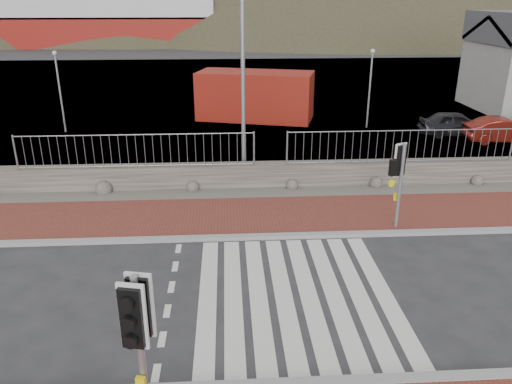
{
  "coord_description": "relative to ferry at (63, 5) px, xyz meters",
  "views": [
    {
      "loc": [
        -1.56,
        -10.11,
        6.65
      ],
      "look_at": [
        -0.78,
        3.0,
        1.47
      ],
      "focal_mm": 35.0,
      "sensor_mm": 36.0,
      "label": 1
    }
  ],
  "objects": [
    {
      "name": "zebra_crossing",
      "position": [
        24.65,
        -67.9,
        -5.36
      ],
      "size": [
        4.62,
        5.6,
        0.01
      ],
      "color": "silver",
      "rests_on": "ground"
    },
    {
      "name": "railing",
      "position": [
        24.65,
        -60.75,
        -3.54
      ],
      "size": [
        18.07,
        0.07,
        1.22
      ],
      "color": "gray",
      "rests_on": "stone_wall"
    },
    {
      "name": "sidewalk_far",
      "position": [
        24.65,
        -63.4,
        -5.32
      ],
      "size": [
        40.0,
        3.0,
        0.08
      ],
      "primitive_type": "cube",
      "color": "brown",
      "rests_on": "ground"
    },
    {
      "name": "shipping_container",
      "position": [
        24.75,
        -49.6,
        -4.02
      ],
      "size": [
        6.9,
        4.3,
        2.67
      ],
      "primitive_type": "cube",
      "rotation": [
        0.0,
        0.0,
        -0.27
      ],
      "color": "maroon",
      "rests_on": "ground"
    },
    {
      "name": "car_a",
      "position": [
        34.67,
        -53.92,
        -4.75
      ],
      "size": [
        3.73,
        1.81,
        1.23
      ],
      "primitive_type": "imported",
      "rotation": [
        0.0,
        0.0,
        1.47
      ],
      "color": "black",
      "rests_on": "ground"
    },
    {
      "name": "traffic_signal_near",
      "position": [
        21.71,
        -71.74,
        -3.26
      ],
      "size": [
        0.46,
        0.34,
        2.91
      ],
      "rotation": [
        0.0,
        0.0,
        -0.22
      ],
      "color": "gray",
      "rests_on": "ground"
    },
    {
      "name": "ground",
      "position": [
        24.65,
        -67.9,
        -5.36
      ],
      "size": [
        220.0,
        220.0,
        0.0
      ],
      "primitive_type": "plane",
      "color": "#28282B",
      "rests_on": "ground"
    },
    {
      "name": "kerb_far",
      "position": [
        24.65,
        -64.9,
        -5.31
      ],
      "size": [
        40.0,
        0.25,
        0.12
      ],
      "primitive_type": "cube",
      "color": "gray",
      "rests_on": "ground"
    },
    {
      "name": "streetlight",
      "position": [
        23.86,
        -59.8,
        -0.28
      ],
      "size": [
        1.91,
        0.25,
        9.03
      ],
      "rotation": [
        0.0,
        0.0,
        -0.01
      ],
      "color": "gray",
      "rests_on": "ground"
    },
    {
      "name": "traffic_signal_far",
      "position": [
        28.14,
        -64.51,
        -3.4
      ],
      "size": [
        0.66,
        0.43,
        2.71
      ],
      "rotation": [
        0.0,
        0.0,
        3.55
      ],
      "color": "gray",
      "rests_on": "ground"
    },
    {
      "name": "water",
      "position": [
        24.65,
        -5.0,
        -5.36
      ],
      "size": [
        220.0,
        50.0,
        0.05
      ],
      "primitive_type": "cube",
      "color": "#3F4C54",
      "rests_on": "ground"
    },
    {
      "name": "car_b",
      "position": [
        36.46,
        -55.28,
        -4.77
      ],
      "size": [
        3.69,
        1.51,
        1.19
      ],
      "primitive_type": "imported",
      "rotation": [
        0.0,
        0.0,
        1.5
      ],
      "color": "#5E140D",
      "rests_on": "ground"
    },
    {
      "name": "kerb_near",
      "position": [
        24.65,
        -70.9,
        -5.31
      ],
      "size": [
        40.0,
        0.25,
        0.12
      ],
      "primitive_type": "cube",
      "color": "gray",
      "rests_on": "ground"
    },
    {
      "name": "stone_wall",
      "position": [
        24.65,
        -60.6,
        -4.91
      ],
      "size": [
        40.0,
        0.6,
        0.9
      ],
      "primitive_type": "cube",
      "color": "#47403A",
      "rests_on": "ground"
    },
    {
      "name": "ferry",
      "position": [
        0.0,
        0.0,
        0.0
      ],
      "size": [
        50.0,
        16.0,
        20.0
      ],
      "color": "maroon",
      "rests_on": "ground"
    },
    {
      "name": "hills_backdrop",
      "position": [
        31.4,
        20.0,
        -28.42
      ],
      "size": [
        254.0,
        90.0,
        100.0
      ],
      "color": "#2E341F",
      "rests_on": "ground"
    },
    {
      "name": "gravel_strip",
      "position": [
        24.65,
        -61.4,
        -5.33
      ],
      "size": [
        40.0,
        1.5,
        0.06
      ],
      "primitive_type": "cube",
      "color": "#59544C",
      "rests_on": "ground"
    },
    {
      "name": "quay",
      "position": [
        24.65,
        -40.0,
        -5.36
      ],
      "size": [
        120.0,
        40.0,
        0.5
      ],
      "primitive_type": "cube",
      "color": "#4C4C4F",
      "rests_on": "ground"
    }
  ]
}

